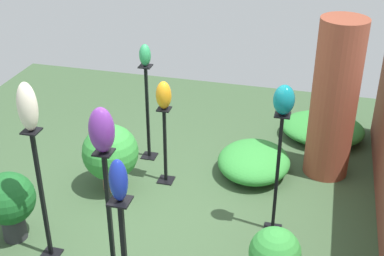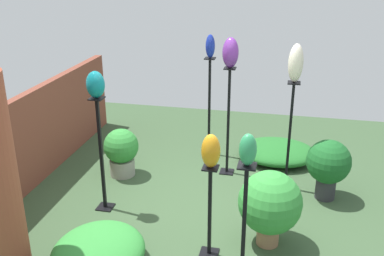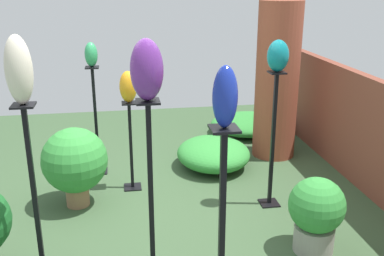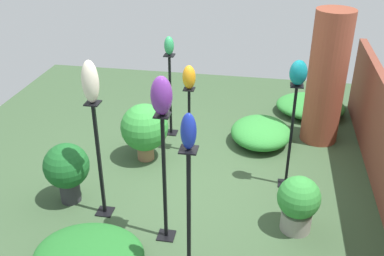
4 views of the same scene
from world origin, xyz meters
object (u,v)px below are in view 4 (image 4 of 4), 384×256
object	(u,v)px
brick_pillar	(327,78)
pedestal_violet	(165,184)
pedestal_amber	(189,124)
art_vase_cobalt	(189,131)
art_vase_violet	(161,96)
pedestal_teal	(290,141)
pedestal_jade	(170,99)
art_vase_ivory	(90,82)
art_vase_amber	(189,77)
pedestal_ivory	(100,165)
art_vase_jade	(169,46)
potted_plant_walkway_edge	(67,168)
potted_plant_mid_left	(144,128)
art_vase_teal	(298,73)
potted_plant_mid_right	(298,202)
pedestal_cobalt	(189,224)

from	to	relation	value
brick_pillar	pedestal_violet	bearing A→B (deg)	-34.91
pedestal_amber	brick_pillar	bearing A→B (deg)	110.87
brick_pillar	art_vase_cobalt	distance (m)	3.71
art_vase_violet	pedestal_teal	bearing A→B (deg)	133.74
brick_pillar	pedestal_jade	size ratio (longest dim) A/B	1.54
art_vase_ivory	art_vase_amber	world-z (taller)	art_vase_ivory
art_vase_ivory	pedestal_ivory	bearing A→B (deg)	116.57
art_vase_ivory	art_vase_jade	distance (m)	2.23
pedestal_ivory	art_vase_ivory	xyz separation A→B (m)	(0.00, -0.00, 1.05)
art_vase_cobalt	art_vase_violet	bearing A→B (deg)	-147.52
art_vase_cobalt	potted_plant_walkway_edge	bearing A→B (deg)	-121.03
art_vase_amber	art_vase_violet	bearing A→B (deg)	2.64
potted_plant_mid_left	art_vase_teal	bearing A→B (deg)	81.23
pedestal_ivory	art_vase_teal	xyz separation A→B (m)	(-1.02, 2.23, 0.93)
art_vase_amber	potted_plant_mid_left	xyz separation A→B (m)	(0.33, -0.60, -0.71)
pedestal_ivory	art_vase_teal	distance (m)	2.62
potted_plant_mid_right	art_vase_ivory	bearing A→B (deg)	-87.42
pedestal_violet	art_vase_ivory	size ratio (longest dim) A/B	3.24
pedestal_ivory	pedestal_amber	world-z (taller)	pedestal_ivory
pedestal_teal	pedestal_jade	bearing A→B (deg)	-121.98
brick_pillar	art_vase_ivory	distance (m)	3.73
pedestal_teal	art_vase_amber	distance (m)	1.69
pedestal_amber	potted_plant_walkway_edge	distance (m)	1.98
pedestal_violet	art_vase_jade	world-z (taller)	art_vase_jade
pedestal_teal	art_vase_jade	world-z (taller)	art_vase_jade
pedestal_jade	art_vase_ivory	world-z (taller)	art_vase_ivory
pedestal_cobalt	pedestal_teal	bearing A→B (deg)	152.64
pedestal_ivory	pedestal_violet	xyz separation A→B (m)	(0.30, 0.86, 0.03)
pedestal_amber	art_vase_violet	world-z (taller)	art_vase_violet
brick_pillar	potted_plant_mid_right	distance (m)	2.44
pedestal_jade	pedestal_cobalt	world-z (taller)	pedestal_cobalt
pedestal_jade	art_vase_ivory	distance (m)	2.48
pedestal_jade	pedestal_teal	distance (m)	2.20
pedestal_cobalt	art_vase_amber	world-z (taller)	pedestal_cobalt
potted_plant_walkway_edge	art_vase_violet	bearing A→B (deg)	71.62
pedestal_violet	potted_plant_mid_left	bearing A→B (deg)	-157.01
brick_pillar	potted_plant_mid_left	world-z (taller)	brick_pillar
pedestal_ivory	potted_plant_mid_left	world-z (taller)	pedestal_ivory
art_vase_teal	pedestal_cobalt	bearing A→B (deg)	-27.36
art_vase_violet	pedestal_cobalt	bearing A→B (deg)	32.48
art_vase_ivory	pedestal_jade	bearing A→B (deg)	170.52
pedestal_violet	pedestal_jade	size ratio (longest dim) A/B	1.16
art_vase_ivory	potted_plant_mid_left	xyz separation A→B (m)	(-1.34, 0.17, -1.25)
art_vase_violet	art_vase_cobalt	bearing A→B (deg)	32.48
art_vase_ivory	potted_plant_mid_right	world-z (taller)	art_vase_ivory
pedestal_jade	pedestal_cobalt	bearing A→B (deg)	15.87
art_vase_ivory	art_vase_cobalt	size ratio (longest dim) A/B	1.39
pedestal_teal	potted_plant_mid_right	xyz separation A→B (m)	(0.91, 0.11, -0.29)
art_vase_teal	pedestal_teal	bearing A→B (deg)	0.00
art_vase_amber	potted_plant_mid_right	bearing A→B (deg)	45.21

